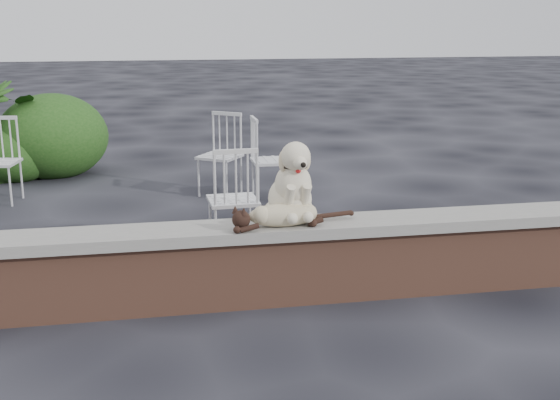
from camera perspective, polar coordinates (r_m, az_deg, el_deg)
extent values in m
plane|color=black|center=(5.14, -5.02, -8.39)|extent=(60.00, 60.00, 0.00)
cube|color=brown|center=(5.05, -5.08, -5.78)|extent=(6.00, 0.30, 0.50)
cube|color=slate|center=(4.95, -5.15, -2.63)|extent=(6.20, 0.40, 0.08)
imported|color=#1A4012|center=(9.73, -20.59, 5.07)|extent=(1.17, 1.07, 1.09)
ellipsoid|color=#1A4012|center=(9.61, -17.91, 4.90)|extent=(1.41, 1.29, 1.12)
ellipsoid|color=#1A4012|center=(9.48, -20.50, 3.46)|extent=(0.91, 0.83, 0.72)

